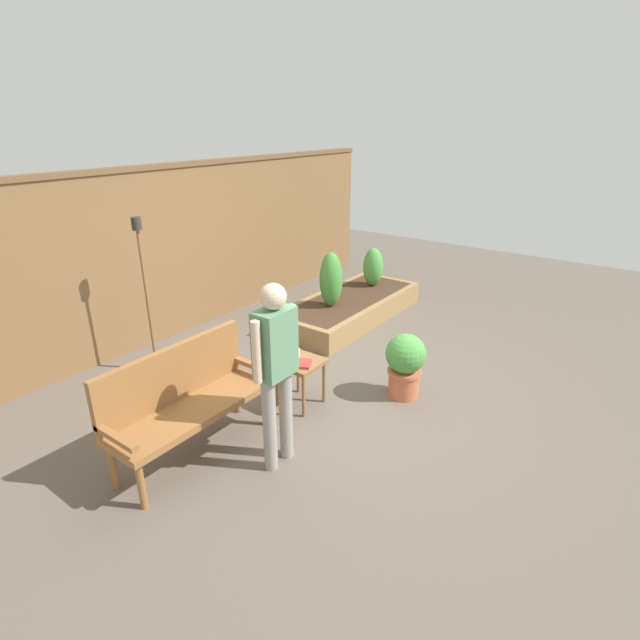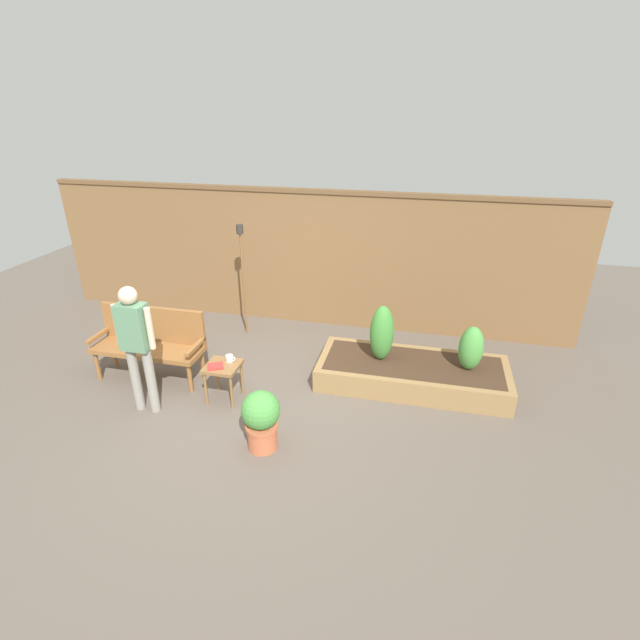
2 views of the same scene
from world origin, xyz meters
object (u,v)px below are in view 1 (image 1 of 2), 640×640
Objects in this scene: shrub_far_corner at (373,267)px; tiki_torch at (143,269)px; book_on_table at (303,364)px; shrub_near_bench at (331,280)px; garden_bench at (184,394)px; cup_on_table at (295,352)px; potted_boxwood at (405,362)px; side_table at (300,368)px; person_by_bench at (276,361)px.

shrub_far_corner is 3.46m from tiki_torch.
shrub_near_bench is at bearing 0.04° from book_on_table.
garden_bench is at bearing -116.70° from tiki_torch.
tiki_torch reaches higher than shrub_far_corner.
cup_on_table is 0.21m from book_on_table.
shrub_near_bench is (1.85, 0.97, 0.18)m from book_on_table.
book_on_table is 1.06m from potted_boxwood.
potted_boxwood is 0.39× the size of tiki_torch.
garden_bench is 2.12× the size of potted_boxwood.
garden_bench is 3.00× the size of side_table.
shrub_near_bench is 0.48× the size of person_by_bench.
garden_bench is 0.89m from person_by_bench.
shrub_near_bench reaches higher than side_table.
book_on_table is 2.00m from tiki_torch.
cup_on_table is at bearing -74.62° from tiki_torch.
potted_boxwood is 1.69m from person_by_bench.
shrub_near_bench is 0.43× the size of tiki_torch.
garden_bench is 1.94× the size of shrub_near_bench.
shrub_far_corner is (4.03, 0.59, 0.04)m from garden_bench.
tiki_torch reaches higher than garden_bench.
shrub_far_corner is (2.95, 0.97, 0.10)m from book_on_table.
shrub_near_bench is (1.04, 1.65, 0.29)m from potted_boxwood.
potted_boxwood is 2.89m from tiki_torch.
shrub_far_corner reaches higher than book_on_table.
tiki_torch reaches higher than side_table.
tiki_torch is (-0.35, 1.85, 0.69)m from book_on_table.
shrub_near_bench is 2.42m from tiki_torch.
shrub_far_corner is (2.89, 0.90, 0.19)m from side_table.
side_table is 0.13m from book_on_table.
cup_on_table is 1.09m from person_by_bench.
side_table is at bearing 24.40° from book_on_table.
book_on_table is at bearing -79.22° from tiki_torch.
book_on_table is 0.25× the size of shrub_near_bench.
book_on_table is at bearing 24.27° from person_by_bench.
side_table is 0.17m from cup_on_table.
tiki_torch is (-2.20, 0.87, 0.51)m from shrub_near_bench.
tiki_torch is at bearing 73.04° from book_on_table.
potted_boxwood is at bearing -142.34° from shrub_far_corner.
potted_boxwood is at bearing -67.68° from book_on_table.
person_by_bench reaches higher than garden_bench.
cup_on_table is at bearing -155.35° from shrub_near_bench.
book_on_table is at bearing -121.64° from cup_on_table.
garden_bench is at bearing 114.38° from person_by_bench.
shrub_far_corner is (2.84, 0.80, 0.07)m from cup_on_table.
garden_bench reaches higher than potted_boxwood.
book_on_table is (-0.11, -0.18, -0.03)m from cup_on_table.
potted_boxwood is (1.89, -1.06, -0.17)m from garden_bench.
person_by_bench is (0.33, -0.73, 0.39)m from garden_bench.
shrub_far_corner is at bearing 17.35° from side_table.
side_table is 3.04m from shrub_far_corner.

